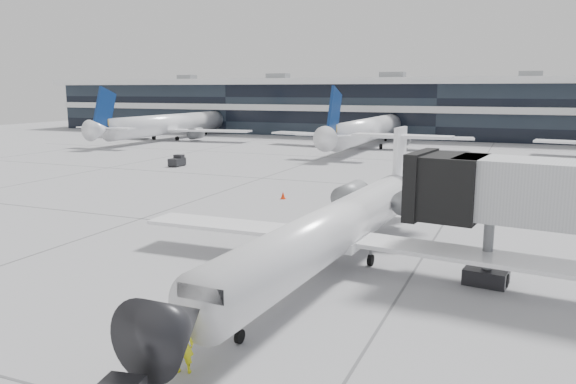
% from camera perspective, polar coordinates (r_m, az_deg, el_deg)
% --- Properties ---
extents(ground, '(220.00, 220.00, 0.00)m').
position_cam_1_polar(ground, '(36.07, -1.91, -4.13)').
color(ground, gray).
rests_on(ground, ground).
extents(terminal, '(170.00, 22.00, 10.00)m').
position_cam_1_polar(terminal, '(114.72, 15.61, 7.99)').
color(terminal, black).
rests_on(terminal, ground).
extents(bg_jet_left, '(32.00, 40.00, 9.60)m').
position_cam_1_polar(bg_jet_left, '(105.62, -11.72, 5.26)').
color(bg_jet_left, white).
rests_on(bg_jet_left, ground).
extents(bg_jet_center, '(32.00, 40.00, 9.60)m').
position_cam_1_polar(bg_jet_center, '(90.07, 8.16, 4.52)').
color(bg_jet_center, white).
rests_on(bg_jet_center, ground).
extents(regional_jet, '(22.67, 28.30, 6.53)m').
position_cam_1_polar(regional_jet, '(28.64, 5.15, -3.40)').
color(regional_jet, white).
rests_on(regional_jet, ground).
extents(ramp_worker, '(0.81, 0.66, 1.93)m').
position_cam_1_polar(ramp_worker, '(18.98, -10.64, -14.97)').
color(ramp_worker, '#FEFF1A').
rests_on(ramp_worker, ground).
extents(traffic_cone, '(0.54, 0.54, 0.63)m').
position_cam_1_polar(traffic_cone, '(46.91, -0.51, -0.35)').
color(traffic_cone, '#FF350D').
rests_on(traffic_cone, ground).
extents(far_tug, '(1.27, 2.12, 1.34)m').
position_cam_1_polar(far_tug, '(68.32, -11.18, 3.09)').
color(far_tug, black).
rests_on(far_tug, ground).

